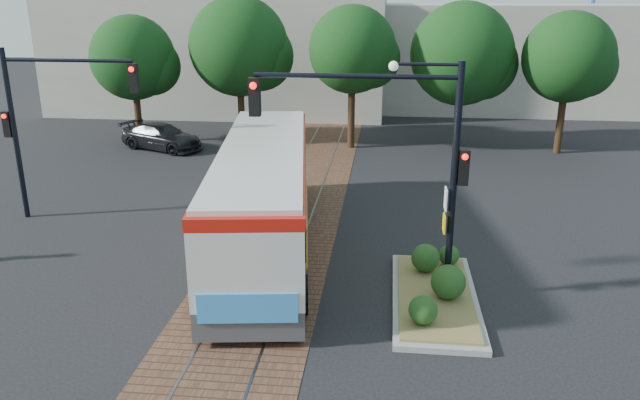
# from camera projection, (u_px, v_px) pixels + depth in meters

# --- Properties ---
(ground) EXTENTS (120.00, 120.00, 0.00)m
(ground) POSITION_uv_depth(u_px,v_px,m) (263.00, 276.00, 17.88)
(ground) COLOR black
(ground) RESTS_ON ground
(trackbed) EXTENTS (3.60, 40.00, 0.02)m
(trackbed) POSITION_uv_depth(u_px,v_px,m) (286.00, 227.00, 21.65)
(trackbed) COLOR brown
(trackbed) RESTS_ON ground
(tree_row) EXTENTS (26.40, 5.60, 7.67)m
(tree_row) POSITION_uv_depth(u_px,v_px,m) (347.00, 52.00, 31.71)
(tree_row) COLOR #382314
(tree_row) RESTS_ON ground
(warehouses) EXTENTS (40.00, 13.00, 8.00)m
(warehouses) POSITION_uv_depth(u_px,v_px,m) (334.00, 52.00, 43.85)
(warehouses) COLOR #ADA899
(warehouses) RESTS_ON ground
(city_bus) EXTENTS (4.23, 12.52, 3.29)m
(city_bus) POSITION_uv_depth(u_px,v_px,m) (264.00, 191.00, 19.45)
(city_bus) COLOR #424144
(city_bus) RESTS_ON ground
(traffic_island) EXTENTS (2.20, 5.20, 1.13)m
(traffic_island) POSITION_uv_depth(u_px,v_px,m) (436.00, 288.00, 16.43)
(traffic_island) COLOR gray
(traffic_island) RESTS_ON ground
(signal_pole_main) EXTENTS (5.49, 0.46, 6.00)m
(signal_pole_main) POSITION_uv_depth(u_px,v_px,m) (405.00, 145.00, 15.41)
(signal_pole_main) COLOR black
(signal_pole_main) RESTS_ON ground
(signal_pole_left) EXTENTS (4.99, 0.34, 6.00)m
(signal_pole_left) POSITION_uv_depth(u_px,v_px,m) (42.00, 112.00, 21.31)
(signal_pole_left) COLOR black
(signal_pole_left) RESTS_ON ground
(parked_car) EXTENTS (4.91, 3.44, 1.32)m
(parked_car) POSITION_uv_depth(u_px,v_px,m) (162.00, 137.00, 32.26)
(parked_car) COLOR black
(parked_car) RESTS_ON ground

